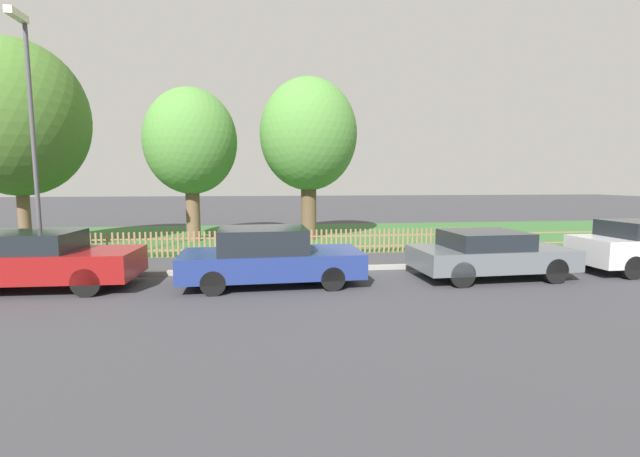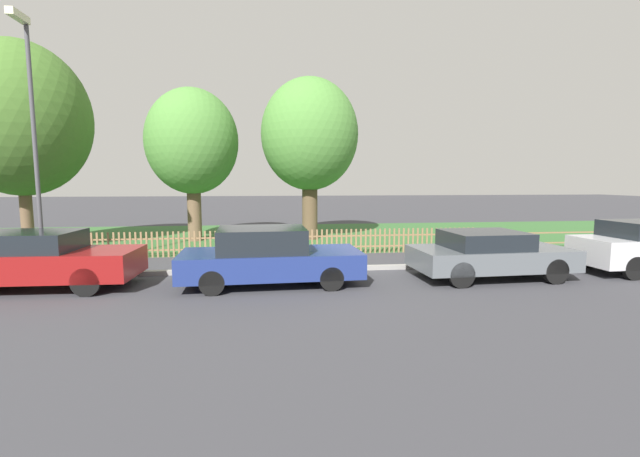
% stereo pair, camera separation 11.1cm
% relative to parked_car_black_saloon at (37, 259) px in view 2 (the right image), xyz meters
% --- Properties ---
extents(ground_plane, '(120.00, 120.00, 0.00)m').
position_rel_parked_car_black_saloon_xyz_m(ground_plane, '(5.91, 1.09, -0.70)').
color(ground_plane, '#38383D').
extents(kerb_stone, '(43.64, 0.20, 0.12)m').
position_rel_parked_car_black_saloon_xyz_m(kerb_stone, '(5.91, 1.19, -0.64)').
color(kerb_stone, gray).
rests_on(kerb_stone, ground).
extents(grass_strip, '(43.64, 10.05, 0.01)m').
position_rel_parked_car_black_saloon_xyz_m(grass_strip, '(5.91, 8.96, -0.69)').
color(grass_strip, '#33602D').
rests_on(grass_strip, ground).
extents(park_fence, '(43.64, 0.05, 0.86)m').
position_rel_parked_car_black_saloon_xyz_m(park_fence, '(5.91, 3.95, -0.27)').
color(park_fence, olive).
rests_on(park_fence, ground).
extents(parked_car_black_saloon, '(4.43, 1.86, 1.35)m').
position_rel_parked_car_black_saloon_xyz_m(parked_car_black_saloon, '(0.00, 0.00, 0.00)').
color(parked_car_black_saloon, maroon).
rests_on(parked_car_black_saloon, ground).
extents(parked_car_navy_estate, '(4.39, 1.99, 1.40)m').
position_rel_parked_car_black_saloon_xyz_m(parked_car_navy_estate, '(5.36, -0.20, -0.01)').
color(parked_car_navy_estate, navy).
rests_on(parked_car_navy_estate, ground).
extents(parked_car_red_compact, '(4.05, 2.01, 1.23)m').
position_rel_parked_car_black_saloon_xyz_m(parked_car_red_compact, '(11.03, -0.21, -0.06)').
color(parked_car_red_compact, '#51565B').
rests_on(parked_car_red_compact, ground).
extents(covered_motorcycle, '(1.91, 0.93, 1.06)m').
position_rel_parked_car_black_saloon_xyz_m(covered_motorcycle, '(5.77, 2.66, -0.05)').
color(covered_motorcycle, black).
rests_on(covered_motorcycle, ground).
extents(tree_nearest_kerb, '(4.74, 4.74, 7.43)m').
position_rel_parked_car_black_saloon_xyz_m(tree_nearest_kerb, '(-3.37, 6.12, 3.99)').
color(tree_nearest_kerb, brown).
rests_on(tree_nearest_kerb, ground).
extents(tree_behind_motorcycle, '(3.75, 3.75, 6.29)m').
position_rel_parked_car_black_saloon_xyz_m(tree_behind_motorcycle, '(2.29, 7.83, 3.39)').
color(tree_behind_motorcycle, brown).
rests_on(tree_behind_motorcycle, ground).
extents(tree_mid_park, '(4.10, 4.10, 6.82)m').
position_rel_parked_car_black_saloon_xyz_m(tree_mid_park, '(7.14, 7.78, 3.72)').
color(tree_mid_park, brown).
rests_on(tree_mid_park, ground).
extents(street_lamp, '(0.20, 0.79, 6.68)m').
position_rel_parked_car_black_saloon_xyz_m(street_lamp, '(-0.74, 1.66, 3.41)').
color(street_lamp, '#47474C').
rests_on(street_lamp, ground).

